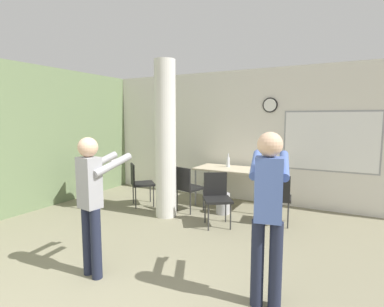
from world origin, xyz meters
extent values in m
cube|color=#6B7F56|center=(-3.50, 2.50, 1.40)|extent=(0.12, 7.00, 2.80)
cube|color=silver|center=(0.00, 5.06, 1.40)|extent=(8.00, 0.12, 2.80)
cylinder|color=black|center=(0.42, 4.99, 2.05)|extent=(0.30, 0.03, 0.30)
cylinder|color=white|center=(0.42, 4.97, 2.05)|extent=(0.26, 0.01, 0.25)
cube|color=#99999E|center=(1.56, 5.00, 1.35)|extent=(1.69, 0.01, 1.16)
cube|color=white|center=(1.56, 4.99, 1.35)|extent=(1.63, 0.02, 1.10)
cylinder|color=silver|center=(-1.02, 3.29, 1.40)|extent=(0.37, 0.37, 2.80)
cube|color=beige|center=(-0.17, 4.48, 0.76)|extent=(1.50, 0.77, 0.03)
cylinder|color=gray|center=(-0.86, 4.16, 0.37)|extent=(0.04, 0.04, 0.74)
cylinder|color=gray|center=(0.52, 4.16, 0.37)|extent=(0.04, 0.04, 0.74)
cylinder|color=gray|center=(-0.86, 4.81, 0.37)|extent=(0.04, 0.04, 0.74)
cylinder|color=gray|center=(0.52, 4.81, 0.37)|extent=(0.04, 0.04, 0.74)
cylinder|color=silver|center=(-0.33, 4.62, 0.87)|extent=(0.07, 0.07, 0.19)
cylinder|color=silver|center=(-0.33, 4.62, 1.01)|extent=(0.03, 0.03, 0.08)
cylinder|color=#B2B2B7|center=(-0.15, 3.91, 0.19)|extent=(0.26, 0.26, 0.39)
cube|color=black|center=(-1.81, 3.64, 0.45)|extent=(0.62, 0.62, 0.04)
cube|color=black|center=(-1.95, 3.49, 0.67)|extent=(0.31, 0.29, 0.40)
cylinder|color=#333333|center=(-1.55, 3.65, 0.21)|extent=(0.02, 0.02, 0.43)
cylinder|color=#333333|center=(-1.81, 3.90, 0.21)|extent=(0.02, 0.02, 0.43)
cylinder|color=#333333|center=(-1.80, 3.39, 0.21)|extent=(0.02, 0.02, 0.43)
cylinder|color=#333333|center=(-2.06, 3.63, 0.21)|extent=(0.02, 0.02, 0.43)
cube|color=black|center=(-0.78, 3.78, 0.45)|extent=(0.54, 0.54, 0.04)
cube|color=black|center=(-0.83, 3.58, 0.67)|extent=(0.39, 0.14, 0.40)
cylinder|color=#333333|center=(-0.55, 3.90, 0.21)|extent=(0.02, 0.02, 0.43)
cylinder|color=#333333|center=(-0.90, 4.00, 0.21)|extent=(0.02, 0.02, 0.43)
cylinder|color=#333333|center=(-0.65, 3.55, 0.21)|extent=(0.02, 0.02, 0.43)
cylinder|color=#333333|center=(-1.00, 3.65, 0.21)|extent=(0.02, 0.02, 0.43)
cube|color=black|center=(0.02, 3.25, 0.45)|extent=(0.61, 0.61, 0.04)
cube|color=black|center=(-0.09, 3.42, 0.67)|extent=(0.34, 0.25, 0.40)
cylinder|color=#333333|center=(-0.03, 3.00, 0.21)|extent=(0.02, 0.02, 0.43)
cylinder|color=#333333|center=(0.27, 3.20, 0.21)|extent=(0.02, 0.02, 0.43)
cylinder|color=#333333|center=(-0.23, 3.30, 0.21)|extent=(0.02, 0.02, 0.43)
cylinder|color=#333333|center=(0.07, 3.50, 0.21)|extent=(0.02, 0.02, 0.43)
cube|color=black|center=(-2.78, 3.10, 0.45)|extent=(0.62, 0.62, 0.04)
cube|color=black|center=(-2.92, 2.96, 0.67)|extent=(0.30, 0.30, 0.40)
cylinder|color=#333333|center=(-2.52, 3.10, 0.21)|extent=(0.02, 0.02, 0.43)
cylinder|color=#333333|center=(-2.78, 3.36, 0.21)|extent=(0.02, 0.02, 0.43)
cylinder|color=#333333|center=(-2.78, 2.85, 0.21)|extent=(0.02, 0.02, 0.43)
cylinder|color=#333333|center=(-3.03, 3.10, 0.21)|extent=(0.02, 0.02, 0.43)
cube|color=black|center=(0.87, 3.84, 0.45)|extent=(0.51, 0.51, 0.04)
cube|color=black|center=(0.90, 3.64, 0.67)|extent=(0.40, 0.09, 0.40)
cylinder|color=#333333|center=(1.02, 4.05, 0.21)|extent=(0.02, 0.02, 0.43)
cylinder|color=#333333|center=(0.66, 3.99, 0.21)|extent=(0.02, 0.02, 0.43)
cylinder|color=#333333|center=(1.07, 3.69, 0.21)|extent=(0.02, 0.02, 0.43)
cylinder|color=#333333|center=(0.72, 3.63, 0.21)|extent=(0.02, 0.02, 0.43)
cylinder|color=#1E2338|center=(-0.53, 1.11, 0.40)|extent=(0.12, 0.12, 0.80)
cylinder|color=#1E2338|center=(-0.68, 1.14, 0.40)|extent=(0.12, 0.12, 0.80)
cube|color=#99999E|center=(-0.60, 1.13, 1.08)|extent=(0.26, 0.22, 0.57)
sphere|color=#D8AD8C|center=(-0.60, 1.13, 1.47)|extent=(0.22, 0.22, 0.22)
cylinder|color=#99999E|center=(-0.44, 1.33, 1.27)|extent=(0.16, 0.51, 0.23)
cylinder|color=#99999E|center=(-0.70, 1.37, 1.27)|extent=(0.16, 0.51, 0.23)
cube|color=white|center=(-0.66, 1.59, 1.27)|extent=(0.06, 0.13, 0.04)
cylinder|color=#1E2338|center=(1.35, 1.51, 0.42)|extent=(0.12, 0.12, 0.84)
cylinder|color=#1E2338|center=(1.19, 1.48, 0.42)|extent=(0.12, 0.12, 0.84)
cube|color=#4C66AD|center=(1.27, 1.50, 1.14)|extent=(0.28, 0.24, 0.60)
sphere|color=#D8AD8C|center=(1.27, 1.50, 1.55)|extent=(0.23, 0.23, 0.23)
cylinder|color=#4C66AD|center=(1.35, 1.76, 1.33)|extent=(0.20, 0.54, 0.24)
cylinder|color=#4C66AD|center=(1.09, 1.70, 1.33)|extent=(0.20, 0.54, 0.24)
cube|color=white|center=(1.04, 1.93, 1.34)|extent=(0.06, 0.13, 0.04)
camera|label=1|loc=(1.91, -1.19, 1.79)|focal=28.00mm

